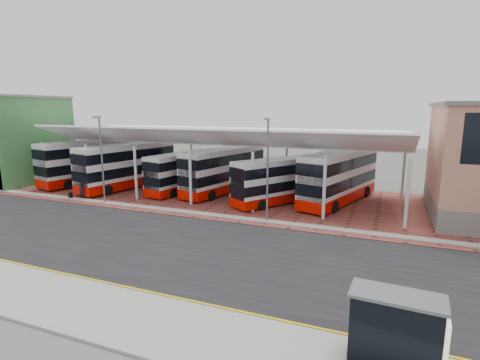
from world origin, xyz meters
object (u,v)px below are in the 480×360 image
(bus_0, at_px, (91,162))
(bus_4, at_px, (281,181))
(bus_shelter, at_px, (404,326))
(pedestrian, at_px, (82,191))
(bus_1, at_px, (127,166))
(bus_5, at_px, (339,177))
(bus_2, at_px, (184,172))
(bus_3, at_px, (224,171))

(bus_0, relative_size, bus_4, 1.27)
(bus_4, bearing_deg, bus_shelter, -31.83)
(pedestrian, bearing_deg, bus_1, 15.78)
(bus_4, bearing_deg, bus_5, 55.68)
(bus_1, xyz_separation_m, bus_2, (6.59, 1.03, -0.37))
(bus_0, distance_m, bus_4, 23.51)
(pedestrian, bearing_deg, bus_2, -23.13)
(bus_1, bearing_deg, pedestrian, -85.36)
(bus_2, distance_m, bus_4, 11.01)
(bus_2, bearing_deg, bus_shelter, -36.51)
(bus_0, height_order, bus_2, bus_0)
(bus_shelter, bearing_deg, bus_5, 106.18)
(bus_3, bearing_deg, pedestrian, -131.87)
(bus_4, relative_size, bus_shelter, 3.03)
(bus_4, bearing_deg, bus_2, -153.59)
(bus_5, xyz_separation_m, pedestrian, (-23.39, -8.11, -1.62))
(bus_5, height_order, bus_shelter, bus_5)
(bus_2, height_order, bus_shelter, bus_2)
(bus_0, relative_size, pedestrian, 7.98)
(bus_3, bearing_deg, bus_0, -162.34)
(bus_0, bearing_deg, bus_3, 16.81)
(bus_0, bearing_deg, bus_shelter, -19.61)
(bus_1, relative_size, pedestrian, 7.74)
(bus_2, relative_size, pedestrian, 6.53)
(bus_1, bearing_deg, bus_5, 17.59)
(bus_4, distance_m, bus_5, 5.52)
(pedestrian, height_order, bus_shelter, bus_shelter)
(bus_4, xyz_separation_m, bus_5, (5.05, 2.20, 0.33))
(bus_3, relative_size, bus_5, 0.96)
(bus_2, bearing_deg, bus_3, 21.16)
(bus_0, bearing_deg, bus_1, 5.16)
(bus_2, bearing_deg, bus_1, -161.63)
(bus_4, bearing_deg, bus_3, -164.34)
(pedestrian, bearing_deg, bus_4, -48.78)
(bus_5, height_order, pedestrian, bus_5)
(bus_1, distance_m, bus_shelter, 34.59)
(bus_0, distance_m, bus_2, 12.55)
(bus_1, relative_size, bus_shelter, 3.75)
(bus_0, height_order, bus_1, bus_0)
(bus_2, relative_size, bus_5, 0.85)
(bus_5, bearing_deg, pedestrian, -144.15)
(bus_5, bearing_deg, bus_shelter, -60.85)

